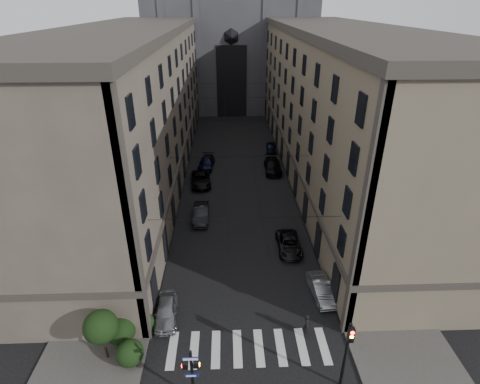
{
  "coord_description": "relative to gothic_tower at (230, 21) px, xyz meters",
  "views": [
    {
      "loc": [
        -1.27,
        -13.17,
        21.43
      ],
      "look_at": [
        -0.34,
        11.21,
        9.0
      ],
      "focal_mm": 28.0,
      "sensor_mm": 36.0,
      "label": 1
    }
  ],
  "objects": [
    {
      "name": "car_left_midnear",
      "position": [
        -4.2,
        -52.6,
        -17.03
      ],
      "size": [
        1.71,
        4.71,
        1.54
      ],
      "primitive_type": "imported",
      "rotation": [
        0.0,
        0.0,
        0.02
      ],
      "color": "black",
      "rests_on": "ground"
    },
    {
      "name": "shrub_cluster",
      "position": [
        -8.72,
        -69.95,
        -16.0
      ],
      "size": [
        3.9,
        4.4,
        3.9
      ],
      "color": "black",
      "rests_on": "sidewalk_left"
    },
    {
      "name": "car_right_midnear",
      "position": [
        4.59,
        -58.57,
        -17.14
      ],
      "size": [
        2.21,
        4.75,
        1.32
      ],
      "primitive_type": "imported",
      "rotation": [
        0.0,
        0.0,
        -0.01
      ],
      "color": "black",
      "rests_on": "ground"
    },
    {
      "name": "car_right_midfar",
      "position": [
        5.21,
        -39.77,
        -16.99
      ],
      "size": [
        2.4,
        5.62,
        1.61
      ],
      "primitive_type": "imported",
      "rotation": [
        0.0,
        0.0,
        -0.02
      ],
      "color": "black",
      "rests_on": "ground"
    },
    {
      "name": "sidewalk_left",
      "position": [
        -10.5,
        -38.96,
        -17.72
      ],
      "size": [
        7.0,
        80.0,
        0.15
      ],
      "primitive_type": "cube",
      "color": "#383533",
      "rests_on": "ground"
    },
    {
      "name": "car_left_near",
      "position": [
        -6.03,
        -66.96,
        -17.1
      ],
      "size": [
        1.91,
        4.19,
        1.39
      ],
      "primitive_type": "imported",
      "rotation": [
        0.0,
        0.0,
        0.07
      ],
      "color": "gray",
      "rests_on": "ground"
    },
    {
      "name": "building_left",
      "position": [
        -13.44,
        -38.96,
        -8.45
      ],
      "size": [
        13.6,
        60.6,
        18.85
      ],
      "color": "#4F463D",
      "rests_on": "ground"
    },
    {
      "name": "tram_wires",
      "position": [
        0.0,
        -39.33,
        -10.55
      ],
      "size": [
        14.0,
        60.0,
        0.43
      ],
      "color": "black",
      "rests_on": "ground"
    },
    {
      "name": "zebra_crossing",
      "position": [
        0.0,
        -69.96,
        -17.79
      ],
      "size": [
        11.0,
        3.2,
        0.01
      ],
      "primitive_type": "cube",
      "color": "beige",
      "rests_on": "ground"
    },
    {
      "name": "car_right_far",
      "position": [
        5.87,
        -31.76,
        -17.16
      ],
      "size": [
        1.75,
        3.84,
        1.28
      ],
      "primitive_type": "imported",
      "rotation": [
        0.0,
        0.0,
        -0.07
      ],
      "color": "black",
      "rests_on": "ground"
    },
    {
      "name": "traffic_light_right",
      "position": [
        5.6,
        -73.04,
        -14.51
      ],
      "size": [
        0.34,
        0.5,
        5.2
      ],
      "color": "black",
      "rests_on": "ground"
    },
    {
      "name": "pedestrian",
      "position": [
        4.22,
        -68.94,
        -16.86
      ],
      "size": [
        0.64,
        0.79,
        1.88
      ],
      "primitive_type": "imported",
      "rotation": [
        0.0,
        0.0,
        1.26
      ],
      "color": "black",
      "rests_on": "ground"
    },
    {
      "name": "car_left_midfar",
      "position": [
        -4.69,
        -43.7,
        -17.06
      ],
      "size": [
        2.92,
        5.51,
        1.48
      ],
      "primitive_type": "imported",
      "rotation": [
        0.0,
        0.0,
        0.09
      ],
      "color": "black",
      "rests_on": "ground"
    },
    {
      "name": "building_right",
      "position": [
        13.44,
        -38.96,
        -8.45
      ],
      "size": [
        13.6,
        60.6,
        18.85
      ],
      "color": "brown",
      "rests_on": "ground"
    },
    {
      "name": "sidewalk_right",
      "position": [
        10.5,
        -38.96,
        -17.72
      ],
      "size": [
        7.0,
        80.0,
        0.15
      ],
      "primitive_type": "cube",
      "color": "#383533",
      "rests_on": "ground"
    },
    {
      "name": "car_left_far",
      "position": [
        -4.2,
        -38.01,
        -17.08
      ],
      "size": [
        2.56,
        5.17,
        1.44
      ],
      "primitive_type": "imported",
      "rotation": [
        0.0,
        0.0,
        -0.11
      ],
      "color": "black",
      "rests_on": "ground"
    },
    {
      "name": "gothic_tower",
      "position": [
        0.0,
        0.0,
        0.0
      ],
      "size": [
        35.0,
        23.0,
        58.0
      ],
      "color": "#2D2D33",
      "rests_on": "ground"
    },
    {
      "name": "pedestrian_signal_left",
      "position": [
        -3.51,
        -73.46,
        -15.48
      ],
      "size": [
        1.02,
        0.38,
        4.0
      ],
      "color": "black",
      "rests_on": "ground"
    },
    {
      "name": "car_right_near",
      "position": [
        6.2,
        -64.98,
        -17.13
      ],
      "size": [
        1.82,
        4.21,
        1.35
      ],
      "primitive_type": "imported",
      "rotation": [
        0.0,
        0.0,
        0.1
      ],
      "color": "gray",
      "rests_on": "ground"
    }
  ]
}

